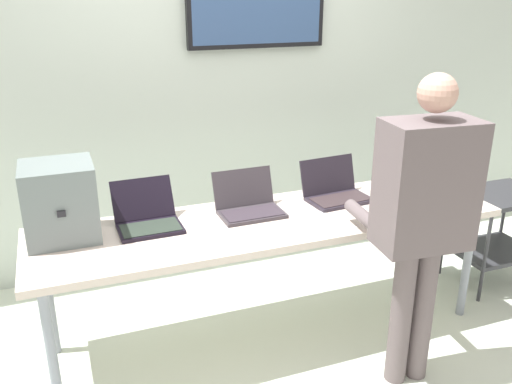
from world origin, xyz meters
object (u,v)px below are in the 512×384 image
(equipment_box, at_px, (60,202))
(person, at_px, (423,208))
(laptop_station_2, at_px, (335,190))
(laptop_station_3, at_px, (414,181))
(coffee_mug, at_px, (410,209))
(storage_cart, at_px, (497,223))
(laptop_station_0, at_px, (147,217))
(workbench, at_px, (270,227))
(laptop_station_1, at_px, (248,204))

(equipment_box, bearing_deg, person, -25.53)
(laptop_station_2, bearing_deg, laptop_station_3, -2.38)
(laptop_station_3, bearing_deg, coffee_mug, -128.50)
(laptop_station_3, bearing_deg, storage_cart, -8.08)
(equipment_box, bearing_deg, coffee_mug, -12.37)
(laptop_station_2, xyz_separation_m, coffee_mug, (0.26, -0.39, -0.01))
(laptop_station_2, bearing_deg, laptop_station_0, -179.97)
(workbench, height_order, person, person)
(workbench, xyz_separation_m, storage_cart, (1.69, 0.03, -0.25))
(equipment_box, height_order, laptop_station_0, equipment_box)
(person, bearing_deg, workbench, 130.55)
(laptop_station_1, height_order, laptop_station_2, laptop_station_2)
(laptop_station_1, distance_m, laptop_station_2, 0.57)
(laptop_station_1, relative_size, coffee_mug, 4.14)
(laptop_station_1, relative_size, laptop_station_2, 0.91)
(workbench, height_order, laptop_station_2, laptop_station_2)
(equipment_box, xyz_separation_m, laptop_station_1, (1.00, -0.02, -0.14))
(laptop_station_0, distance_m, storage_cart, 2.37)
(laptop_station_2, relative_size, laptop_station_3, 1.17)
(workbench, bearing_deg, storage_cart, 1.00)
(equipment_box, xyz_separation_m, laptop_station_2, (1.57, -0.01, -0.14))
(storage_cart, bearing_deg, laptop_station_3, 171.92)
(laptop_station_3, height_order, storage_cart, laptop_station_3)
(laptop_station_1, bearing_deg, laptop_station_0, 178.36)
(equipment_box, relative_size, laptop_station_1, 1.10)
(laptop_station_3, bearing_deg, laptop_station_1, 179.69)
(laptop_station_2, distance_m, coffee_mug, 0.47)
(laptop_station_2, bearing_deg, laptop_station_1, -178.27)
(laptop_station_0, height_order, coffee_mug, laptop_station_0)
(laptop_station_1, bearing_deg, workbench, -57.01)
(laptop_station_2, distance_m, storage_cart, 1.26)
(laptop_station_2, bearing_deg, equipment_box, 179.77)
(workbench, bearing_deg, equipment_box, 172.08)
(workbench, relative_size, coffee_mug, 30.00)
(equipment_box, bearing_deg, laptop_station_1, -1.33)
(workbench, distance_m, laptop_station_0, 0.68)
(coffee_mug, bearing_deg, laptop_station_2, 123.43)
(laptop_station_3, height_order, coffee_mug, laptop_station_3)
(equipment_box, distance_m, laptop_station_2, 1.57)
(person, relative_size, coffee_mug, 18.43)
(workbench, xyz_separation_m, laptop_station_2, (0.48, 0.14, 0.11))
(equipment_box, relative_size, person, 0.25)
(laptop_station_1, height_order, person, person)
(laptop_station_3, bearing_deg, equipment_box, 179.21)
(laptop_station_2, distance_m, laptop_station_3, 0.56)
(workbench, height_order, equipment_box, equipment_box)
(person, bearing_deg, coffee_mug, 60.17)
(laptop_station_0, relative_size, laptop_station_3, 1.04)
(laptop_station_1, xyz_separation_m, laptop_station_2, (0.57, 0.02, 0.00))
(workbench, height_order, storage_cart, workbench)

